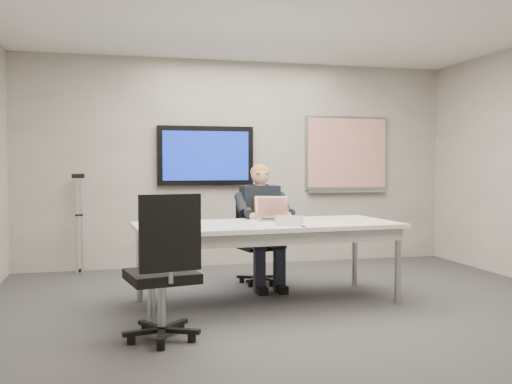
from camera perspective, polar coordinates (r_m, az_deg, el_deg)
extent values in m
cube|color=#3B3B3E|center=(5.17, 5.86, -12.71)|extent=(6.00, 6.00, 0.02)
cube|color=gray|center=(7.87, -1.51, 2.89)|extent=(6.00, 0.02, 2.80)
cube|color=white|center=(5.67, 1.15, -3.32)|extent=(2.66, 1.25, 0.04)
cube|color=#BCBBB7|center=(5.68, 1.15, -4.19)|extent=(2.54, 1.14, 0.11)
cylinder|color=#979B9F|center=(5.02, -10.43, -8.76)|extent=(0.06, 0.06, 0.76)
cylinder|color=#979B9F|center=(5.84, 14.01, -7.19)|extent=(0.06, 0.06, 0.76)
cylinder|color=#979B9F|center=(5.91, -11.57, -7.05)|extent=(0.06, 0.06, 0.76)
cylinder|color=#979B9F|center=(6.62, 9.85, -5.99)|extent=(0.06, 0.06, 0.76)
cube|color=black|center=(7.73, -5.06, 3.63)|extent=(1.30, 0.08, 0.80)
cube|color=navy|center=(7.69, -5.00, 3.63)|extent=(1.16, 0.01, 0.66)
cube|color=#979B9F|center=(8.32, 9.03, 3.88)|extent=(1.25, 0.04, 1.05)
cube|color=white|center=(8.30, 9.09, 3.88)|extent=(1.18, 0.01, 0.98)
cube|color=#979B9F|center=(8.30, 9.10, 0.08)|extent=(1.18, 0.05, 0.04)
cylinder|color=#979B9F|center=(6.65, 0.32, -6.90)|extent=(0.06, 0.06, 0.34)
cube|color=black|center=(6.62, 0.32, -5.45)|extent=(0.51, 0.51, 0.07)
cube|color=black|center=(6.78, -0.44, -2.61)|extent=(0.40, 0.12, 0.49)
cylinder|color=#979B9F|center=(4.59, -9.40, -10.72)|extent=(0.07, 0.07, 0.40)
cube|color=black|center=(4.55, -9.42, -8.29)|extent=(0.60, 0.60, 0.08)
cube|color=black|center=(4.26, -8.57, -4.07)|extent=(0.47, 0.14, 0.57)
cube|color=black|center=(6.55, 0.38, -1.93)|extent=(0.44, 0.27, 0.59)
cube|color=#321D14|center=(6.43, 0.66, -1.75)|extent=(0.22, 0.03, 0.28)
sphere|color=tan|center=(6.50, 0.44, 1.71)|extent=(0.21, 0.21, 0.21)
ellipsoid|color=brown|center=(6.52, 0.41, 1.98)|extent=(0.22, 0.22, 0.19)
cube|color=#B8B8BA|center=(5.88, 2.01, -2.81)|extent=(0.41, 0.35, 0.02)
cube|color=black|center=(5.87, 2.03, -2.72)|extent=(0.34, 0.26, 0.00)
cube|color=#B8B8BA|center=(6.02, 1.59, -1.50)|extent=(0.36, 0.20, 0.23)
cube|color=red|center=(6.01, 1.61, -1.48)|extent=(0.31, 0.17, 0.19)
cylinder|color=black|center=(5.35, 4.60, -3.40)|extent=(0.03, 0.14, 0.01)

